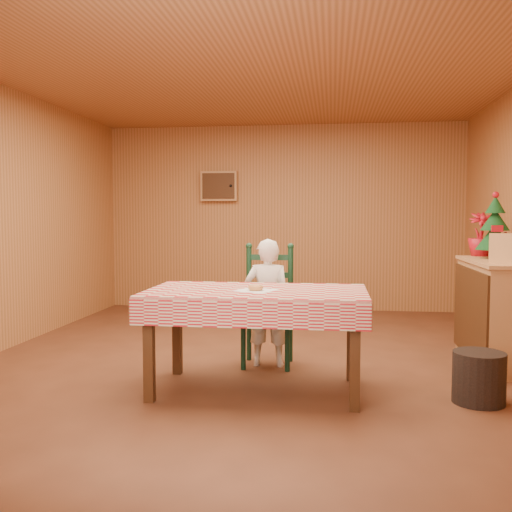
{
  "coord_description": "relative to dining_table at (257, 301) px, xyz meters",
  "views": [
    {
      "loc": [
        0.71,
        -5.07,
        1.32
      ],
      "look_at": [
        0.0,
        0.2,
        0.95
      ],
      "focal_mm": 40.0,
      "sensor_mm": 36.0,
      "label": 1
    }
  ],
  "objects": [
    {
      "name": "flower_arrangement",
      "position": [
        2.01,
        1.63,
        0.46
      ],
      "size": [
        0.26,
        0.26,
        0.43
      ],
      "primitive_type": "imported",
      "rotation": [
        0.0,
        0.0,
        0.09
      ],
      "color": "#B4101F",
      "rests_on": "shelf_unit"
    },
    {
      "name": "shelf_unit",
      "position": [
        2.05,
        1.08,
        -0.22
      ],
      "size": [
        0.54,
        1.24,
        0.93
      ],
      "color": "tan",
      "rests_on": "ground"
    },
    {
      "name": "dining_table",
      "position": [
        0.0,
        0.0,
        0.0
      ],
      "size": [
        1.66,
        0.96,
        0.77
      ],
      "color": "#442612",
      "rests_on": "ground"
    },
    {
      "name": "ground",
      "position": [
        -0.15,
        0.86,
        -0.69
      ],
      "size": [
        6.0,
        6.0,
        0.0
      ],
      "primitive_type": "plane",
      "color": "brown",
      "rests_on": "ground"
    },
    {
      "name": "ladder_chair",
      "position": [
        0.0,
        0.79,
        -0.18
      ],
      "size": [
        0.44,
        0.4,
        1.08
      ],
      "color": "black",
      "rests_on": "ground"
    },
    {
      "name": "napkin",
      "position": [
        -0.0,
        -0.05,
        0.08
      ],
      "size": [
        0.34,
        0.34,
        0.0
      ],
      "primitive_type": "cube",
      "rotation": [
        0.0,
        0.0,
        -0.43
      ],
      "color": "white",
      "rests_on": "dining_table"
    },
    {
      "name": "christmas_tree",
      "position": [
        2.06,
        1.33,
        0.52
      ],
      "size": [
        0.34,
        0.34,
        0.62
      ],
      "color": "#442612",
      "rests_on": "shelf_unit"
    },
    {
      "name": "cabin_walls",
      "position": [
        -0.15,
        1.39,
        1.14
      ],
      "size": [
        5.1,
        6.05,
        2.65
      ],
      "color": "#B0723F",
      "rests_on": "ground"
    },
    {
      "name": "seated_child",
      "position": [
        -0.0,
        0.73,
        -0.13
      ],
      "size": [
        0.41,
        0.27,
        1.12
      ],
      "primitive_type": "imported",
      "rotation": [
        0.0,
        0.0,
        3.14
      ],
      "color": "white",
      "rests_on": "ground"
    },
    {
      "name": "storage_bin",
      "position": [
        1.6,
        -0.08,
        -0.51
      ],
      "size": [
        0.46,
        0.46,
        0.36
      ],
      "primitive_type": "cylinder",
      "rotation": [
        0.0,
        0.0,
        -0.32
      ],
      "color": "black",
      "rests_on": "ground"
    },
    {
      "name": "donut",
      "position": [
        -0.0,
        -0.05,
        0.11
      ],
      "size": [
        0.14,
        0.14,
        0.04
      ],
      "primitive_type": "torus",
      "rotation": [
        0.0,
        0.0,
        0.23
      ],
      "color": "#D18B4B",
      "rests_on": "napkin"
    }
  ]
}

